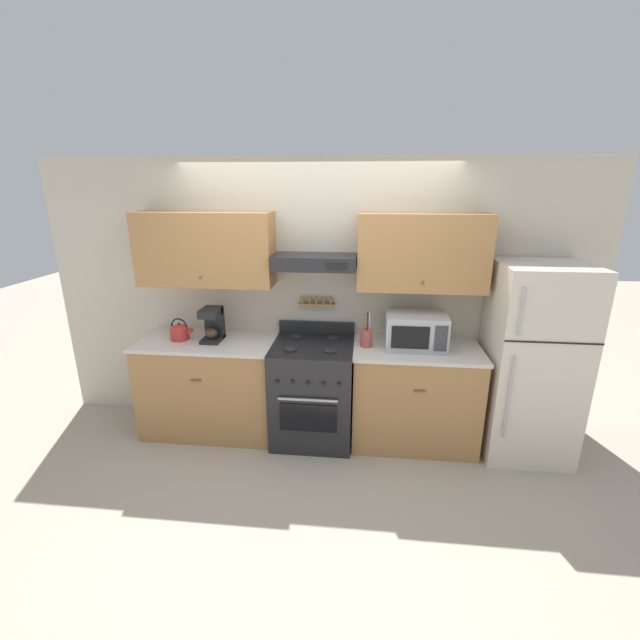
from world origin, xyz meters
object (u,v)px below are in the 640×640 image
(refrigerator, at_px, (531,362))
(coffee_maker, at_px, (213,323))
(stove_range, at_px, (313,391))
(tea_kettle, at_px, (180,331))
(utensil_crock, at_px, (366,337))
(microwave, at_px, (416,331))

(refrigerator, bearing_deg, coffee_maker, 178.78)
(stove_range, relative_size, tea_kettle, 4.76)
(refrigerator, height_order, coffee_maker, refrigerator)
(stove_range, relative_size, utensil_crock, 3.37)
(tea_kettle, distance_m, microwave, 2.16)
(refrigerator, height_order, utensil_crock, refrigerator)
(tea_kettle, distance_m, coffee_maker, 0.32)
(stove_range, height_order, refrigerator, refrigerator)
(microwave, bearing_deg, refrigerator, -2.61)
(utensil_crock, bearing_deg, stove_range, -177.39)
(microwave, bearing_deg, coffee_maker, 179.53)
(coffee_maker, xyz_separation_m, microwave, (1.84, -0.02, -0.00))
(utensil_crock, bearing_deg, tea_kettle, -180.00)
(stove_range, bearing_deg, coffee_maker, 176.65)
(refrigerator, xyz_separation_m, utensil_crock, (-1.42, 0.03, 0.16))
(coffee_maker, bearing_deg, refrigerator, -1.22)
(tea_kettle, bearing_deg, coffee_maker, 6.07)
(microwave, bearing_deg, tea_kettle, -179.53)
(refrigerator, height_order, microwave, refrigerator)
(refrigerator, xyz_separation_m, tea_kettle, (-3.14, 0.03, 0.15))
(tea_kettle, relative_size, coffee_maker, 0.72)
(tea_kettle, bearing_deg, microwave, 0.47)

